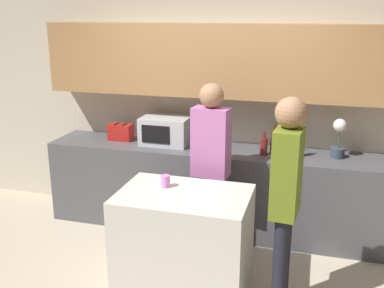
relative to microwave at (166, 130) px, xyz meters
name	(u,v)px	position (x,y,z in m)	size (l,w,h in m)	color
back_wall	(219,86)	(0.54, 0.22, 0.47)	(6.40, 0.40, 2.70)	beige
back_counter	(212,189)	(0.54, -0.05, -0.61)	(3.60, 0.62, 0.91)	#4C4C51
kitchen_island	(184,242)	(0.58, -1.24, -0.62)	(1.08, 0.73, 0.89)	beige
microwave	(166,130)	(0.00, 0.00, 0.00)	(0.52, 0.39, 0.30)	#B7BABC
toaster	(121,132)	(-0.54, 0.00, -0.06)	(0.26, 0.16, 0.18)	#B21E19
potted_plant	(339,138)	(1.80, 0.00, 0.05)	(0.14, 0.14, 0.39)	#333D4C
bottle_0	(264,146)	(1.09, -0.12, -0.06)	(0.07, 0.07, 0.25)	maroon
bottle_1	(274,142)	(1.18, -0.03, -0.03)	(0.08, 0.08, 0.31)	#472814
bottle_2	(287,142)	(1.31, -0.01, -0.03)	(0.07, 0.07, 0.31)	#472814
bottle_3	(299,146)	(1.43, -0.08, -0.04)	(0.07, 0.07, 0.29)	silver
cup_0	(165,181)	(0.39, -1.15, -0.12)	(0.08, 0.08, 0.10)	#D77CC9
person_left	(286,189)	(1.40, -1.31, -0.02)	(0.23, 0.35, 1.74)	black
person_center	(211,156)	(0.65, -0.62, -0.05)	(0.36, 0.23, 1.70)	black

